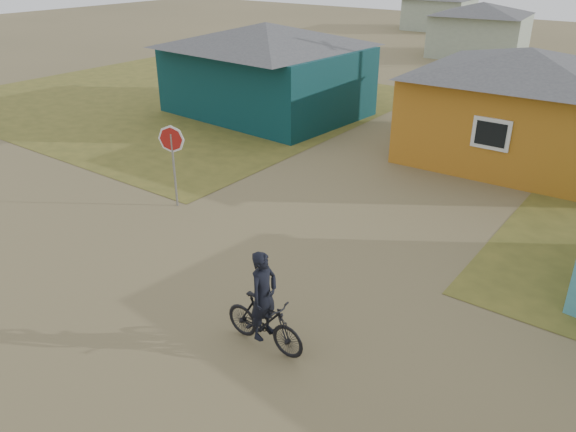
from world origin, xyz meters
name	(u,v)px	position (x,y,z in m)	size (l,w,h in m)	color
ground	(182,316)	(0.00, 0.00, 0.00)	(120.00, 120.00, 0.00)	olive
grass_nw	(177,98)	(-14.00, 13.00, 0.01)	(20.00, 18.00, 0.00)	olive
house_teal	(266,68)	(-8.50, 13.50, 2.05)	(8.93, 7.08, 4.00)	#092D31
house_yellow	(522,103)	(2.50, 14.00, 2.00)	(7.72, 6.76, 3.90)	#B36E1B
house_pale_west	(480,29)	(-6.00, 34.00, 1.86)	(7.04, 6.15, 3.60)	#9DAA92
house_pale_north	(440,10)	(-14.00, 46.00, 1.75)	(6.28, 5.81, 3.40)	#9DAA92
stop_sign	(172,147)	(-4.17, 3.81, 1.80)	(0.80, 0.06, 2.45)	gray
cyclist	(264,313)	(1.96, 0.29, 0.74)	(1.80, 0.65, 2.03)	black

